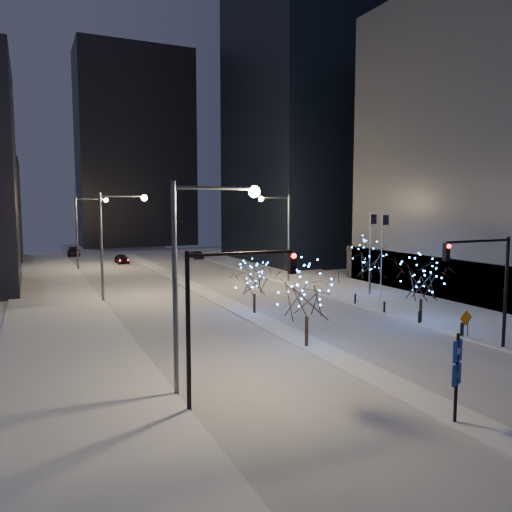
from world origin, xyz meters
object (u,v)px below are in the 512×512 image
car_far (74,252)px  holiday_tree_plaza_far (370,259)px  holiday_tree_median_far (254,279)px  car_mid (195,255)px  wayfinding_sign (457,369)px  street_lamp_w_near (197,257)px  street_lamp_w_far (85,222)px  holiday_tree_median_near (307,291)px  traffic_signal_east (488,275)px  construction_sign (466,320)px  holiday_tree_plaza_near (422,280)px  street_lamp_east (282,227)px  traffic_signal_west (222,301)px  car_near (122,259)px  street_lamp_w_mid (113,231)px

car_far → holiday_tree_plaza_far: holiday_tree_plaza_far is taller
car_far → holiday_tree_median_far: bearing=-76.6°
car_mid → holiday_tree_plaza_far: (5.33, -39.44, 2.95)m
wayfinding_sign → car_mid: bearing=61.0°
street_lamp_w_near → car_mid: 59.87m
car_far → street_lamp_w_far: bearing=-86.1°
car_far → holiday_tree_median_near: bearing=-78.9°
traffic_signal_east → construction_sign: size_ratio=3.88×
holiday_tree_plaza_near → holiday_tree_plaza_far: size_ratio=0.87×
street_lamp_w_far → traffic_signal_east: bearing=-70.7°
holiday_tree_plaza_near → street_lamp_w_near: bearing=-162.3°
street_lamp_east → traffic_signal_west: size_ratio=1.43×
traffic_signal_west → car_mid: size_ratio=1.83×
car_near → holiday_tree_median_far: 40.72m
street_lamp_w_far → holiday_tree_median_near: bearing=-79.5°
holiday_tree_plaza_far → holiday_tree_median_far: bearing=-167.7°
street_lamp_w_far → holiday_tree_median_near: (8.44, -45.74, -2.91)m
street_lamp_w_near → car_near: 55.42m
holiday_tree_median_near → holiday_tree_median_far: 10.15m
holiday_tree_plaza_near → traffic_signal_east: bearing=-102.2°
street_lamp_w_far → construction_sign: 52.21m
street_lamp_w_far → holiday_tree_median_far: 37.06m
street_lamp_w_near → car_far: street_lamp_w_near is taller
car_near → car_mid: size_ratio=1.11×
car_far → holiday_tree_median_near: 66.19m
street_lamp_w_near → car_far: 70.07m
car_far → wayfinding_sign: bearing=-80.1°
street_lamp_w_far → car_mid: (17.94, 6.81, -5.87)m
street_lamp_w_far → traffic_signal_west: bearing=-89.5°
street_lamp_east → holiday_tree_plaza_near: (0.42, -21.81, -3.09)m
street_lamp_east → construction_sign: (0.22, -26.25, -5.22)m
street_lamp_w_mid → holiday_tree_median_near: 22.58m
street_lamp_east → car_far: size_ratio=1.97×
car_mid → car_far: bearing=-43.1°
holiday_tree_plaza_near → holiday_tree_plaza_far: bearing=71.1°
traffic_signal_east → car_far: 73.19m
traffic_signal_west → holiday_tree_median_near: bearing=38.3°
wayfinding_sign → construction_sign: (10.86, 9.49, -1.10)m
street_lamp_east → car_mid: street_lamp_east is taller
car_near → holiday_tree_median_far: (3.78, -40.48, 2.20)m
street_lamp_w_far → holiday_tree_plaza_near: (19.44, -43.81, -3.14)m
street_lamp_w_far → traffic_signal_east: street_lamp_w_far is taller
holiday_tree_median_far → street_lamp_w_mid: bearing=131.5°
wayfinding_sign → traffic_signal_west: bearing=123.4°
holiday_tree_plaza_near → holiday_tree_median_far: bearing=140.8°
traffic_signal_east → car_far: (-17.94, 70.84, -4.03)m
traffic_signal_east → car_far: size_ratio=1.38×
traffic_signal_east → street_lamp_w_near: bearing=176.8°
car_mid → holiday_tree_median_near: 53.49m
street_lamp_east → car_near: bearing=116.5°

